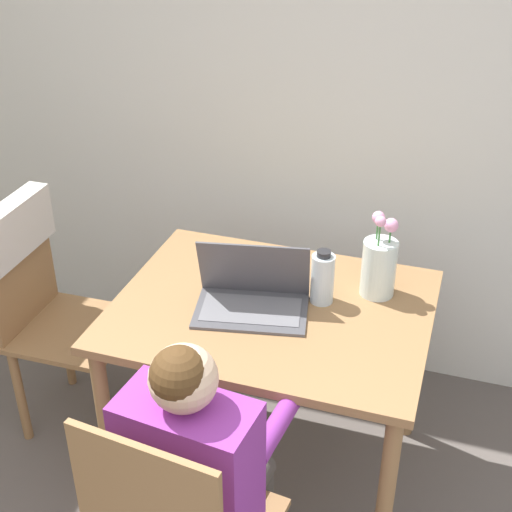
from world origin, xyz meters
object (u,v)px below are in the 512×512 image
object	(u,v)px
person_seated	(199,462)
water_bottle	(323,278)
flower_vase	(379,265)
laptop	(252,293)
chair_spare	(39,283)

from	to	relation	value
person_seated	water_bottle	bearing A→B (deg)	-95.64
person_seated	flower_vase	bearing A→B (deg)	-104.85
laptop	flower_vase	world-z (taller)	flower_vase
laptop	flower_vase	bearing A→B (deg)	18.10
laptop	flower_vase	distance (m)	0.42
person_seated	water_bottle	distance (m)	0.74
laptop	water_bottle	world-z (taller)	laptop
laptop	water_bottle	size ratio (longest dim) A/B	2.11
person_seated	flower_vase	xyz separation A→B (m)	(0.31, 0.81, 0.19)
chair_spare	person_seated	bearing A→B (deg)	-127.26
flower_vase	laptop	bearing A→B (deg)	-150.64
chair_spare	flower_vase	size ratio (longest dim) A/B	3.13
water_bottle	person_seated	bearing A→B (deg)	-101.85
chair_spare	person_seated	world-z (taller)	person_seated
person_seated	laptop	xyz separation A→B (m)	(-0.05, 0.60, 0.13)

